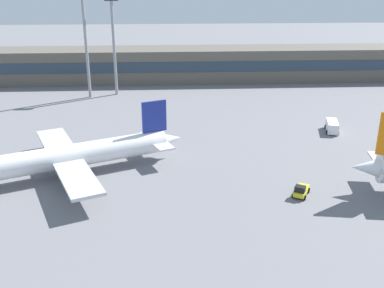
{
  "coord_description": "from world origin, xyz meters",
  "views": [
    {
      "loc": [
        -9.36,
        -27.9,
        29.36
      ],
      "look_at": [
        -5.6,
        40.0,
        3.0
      ],
      "focal_mm": 42.24,
      "sensor_mm": 36.0,
      "label": 1
    }
  ],
  "objects_px": {
    "baggage_tug_yellow": "(301,191)",
    "service_van_white": "(332,126)",
    "airplane_mid": "(58,158)",
    "floodlight_tower_east": "(114,38)",
    "floodlight_tower_west": "(85,29)"
  },
  "relations": [
    {
      "from": "airplane_mid",
      "to": "baggage_tug_yellow",
      "type": "relative_size",
      "value": 9.84
    },
    {
      "from": "service_van_white",
      "to": "floodlight_tower_west",
      "type": "xyz_separation_m",
      "value": [
        -50.62,
        28.24,
        15.16
      ]
    },
    {
      "from": "service_van_white",
      "to": "floodlight_tower_east",
      "type": "bearing_deg",
      "value": 145.41
    },
    {
      "from": "baggage_tug_yellow",
      "to": "floodlight_tower_east",
      "type": "height_order",
      "value": "floodlight_tower_east"
    },
    {
      "from": "baggage_tug_yellow",
      "to": "floodlight_tower_west",
      "type": "relative_size",
      "value": 0.14
    },
    {
      "from": "floodlight_tower_west",
      "to": "floodlight_tower_east",
      "type": "height_order",
      "value": "floodlight_tower_west"
    },
    {
      "from": "baggage_tug_yellow",
      "to": "service_van_white",
      "type": "height_order",
      "value": "service_van_white"
    },
    {
      "from": "service_van_white",
      "to": "floodlight_tower_west",
      "type": "bearing_deg",
      "value": 150.84
    },
    {
      "from": "floodlight_tower_east",
      "to": "floodlight_tower_west",
      "type": "bearing_deg",
      "value": -159.34
    },
    {
      "from": "airplane_mid",
      "to": "floodlight_tower_east",
      "type": "bearing_deg",
      "value": 85.5
    },
    {
      "from": "baggage_tug_yellow",
      "to": "airplane_mid",
      "type": "bearing_deg",
      "value": 166.92
    },
    {
      "from": "baggage_tug_yellow",
      "to": "service_van_white",
      "type": "bearing_deg",
      "value": 62.59
    },
    {
      "from": "floodlight_tower_east",
      "to": "service_van_white",
      "type": "bearing_deg",
      "value": -34.59
    },
    {
      "from": "airplane_mid",
      "to": "floodlight_tower_east",
      "type": "height_order",
      "value": "floodlight_tower_east"
    },
    {
      "from": "baggage_tug_yellow",
      "to": "service_van_white",
      "type": "distance_m",
      "value": 29.16
    }
  ]
}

